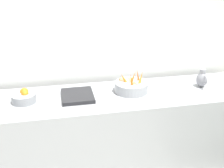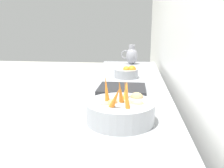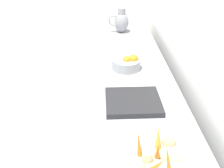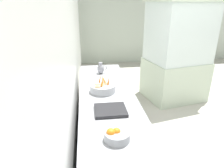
# 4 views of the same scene
# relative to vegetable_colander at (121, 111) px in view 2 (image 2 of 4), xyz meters

# --- Properties ---
(prep_counter) EXTENTS (0.71, 3.35, 0.91)m
(prep_counter) POSITION_rel_vegetable_colander_xyz_m (0.05, -0.44, -0.51)
(prep_counter) COLOR #9EA0A5
(prep_counter) RESTS_ON ground_plane
(vegetable_colander) EXTENTS (0.33, 0.33, 0.23)m
(vegetable_colander) POSITION_rel_vegetable_colander_xyz_m (0.00, 0.00, 0.00)
(vegetable_colander) COLOR #9EA0A5
(vegetable_colander) RESTS_ON prep_counter
(orange_bowl) EXTENTS (0.22, 0.22, 0.12)m
(orange_bowl) POSITION_rel_vegetable_colander_xyz_m (0.02, -1.03, -0.01)
(orange_bowl) COLOR gray
(orange_bowl) RESTS_ON prep_counter
(metal_pitcher_tall) EXTENTS (0.21, 0.15, 0.25)m
(metal_pitcher_tall) POSITION_rel_vegetable_colander_xyz_m (0.01, -1.89, 0.06)
(metal_pitcher_tall) COLOR gray
(metal_pitcher_tall) RESTS_ON prep_counter
(counter_sink_basin) EXTENTS (0.34, 0.30, 0.04)m
(counter_sink_basin) POSITION_rel_vegetable_colander_xyz_m (0.03, -0.54, -0.04)
(counter_sink_basin) COLOR #232326
(counter_sink_basin) RESTS_ON prep_counter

